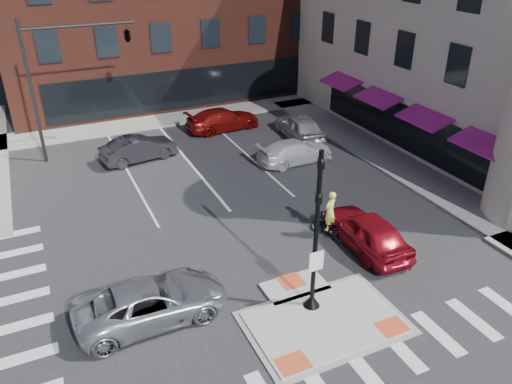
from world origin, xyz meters
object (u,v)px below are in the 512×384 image
cyclist (329,223)px  silver_suv (151,301)px  white_pickup (295,151)px  bg_car_red (223,119)px  bg_car_dark (139,149)px  bg_car_silver (299,126)px  red_sedan (366,231)px

cyclist → silver_suv: bearing=-11.2°
silver_suv → cyclist: 8.45m
white_pickup → bg_car_red: size_ratio=0.91×
silver_suv → cyclist: cyclist is taller
bg_car_red → cyclist: cyclist is taller
bg_car_dark → bg_car_silver: 10.22m
bg_car_silver → cyclist: bearing=72.1°
bg_car_dark → bg_car_silver: size_ratio=0.93×
silver_suv → bg_car_red: bearing=-30.2°
red_sedan → bg_car_dark: bearing=-62.3°
red_sedan → bg_car_dark: red_sedan is taller
red_sedan → bg_car_red: size_ratio=0.93×
bg_car_red → cyclist: bearing=172.5°
white_pickup → bg_car_silver: size_ratio=0.97×
red_sedan → white_pickup: bearing=-98.9°
bg_car_red → white_pickup: bearing=-169.2°
bg_car_red → bg_car_dark: bearing=108.5°
white_pickup → bg_car_silver: bg_car_silver is taller
white_pickup → cyclist: cyclist is taller
red_sedan → white_pickup: 9.13m
silver_suv → white_pickup: size_ratio=1.15×
silver_suv → bg_car_silver: bearing=-46.6°
silver_suv → red_sedan: red_sedan is taller
bg_car_red → cyclist: size_ratio=2.21×
silver_suv → bg_car_red: same height
white_pickup → bg_car_dark: (-8.11, 4.05, 0.06)m
red_sedan → bg_car_silver: bearing=-105.6°
silver_suv → bg_car_red: size_ratio=1.04×
bg_car_dark → cyclist: (5.50, -11.78, 0.04)m
red_sedan → cyclist: 1.63m
red_sedan → white_pickup: size_ratio=1.03×
bg_car_red → cyclist: (-0.79, -14.44, 0.03)m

